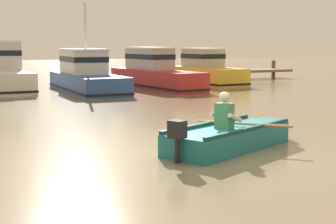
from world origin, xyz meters
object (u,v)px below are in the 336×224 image
object	(u,v)px
rowboat_with_person	(230,137)
moored_boat_white	(3,72)
moored_boat_red	(154,73)
moored_boat_blue	(86,76)
moored_boat_yellow	(206,71)

from	to	relation	value
rowboat_with_person	moored_boat_white	size ratio (longest dim) A/B	0.61
moored_boat_white	moored_boat_red	world-z (taller)	moored_boat_white
moored_boat_white	moored_boat_blue	world-z (taller)	moored_boat_blue
moored_boat_blue	moored_boat_red	bearing A→B (deg)	3.87
moored_boat_red	moored_boat_blue	bearing A→B (deg)	-176.13
rowboat_with_person	moored_boat_white	distance (m)	16.00
moored_boat_white	moored_boat_yellow	world-z (taller)	moored_boat_white
rowboat_with_person	moored_boat_blue	world-z (taller)	moored_boat_blue
moored_boat_red	moored_boat_yellow	bearing A→B (deg)	16.54
moored_boat_blue	moored_boat_red	xyz separation A→B (m)	(3.42, 0.23, 0.03)
moored_boat_red	moored_boat_yellow	size ratio (longest dim) A/B	1.34
rowboat_with_person	moored_boat_red	world-z (taller)	moored_boat_red
rowboat_with_person	moored_boat_yellow	bearing A→B (deg)	63.04
moored_boat_white	moored_boat_red	distance (m)	6.98
rowboat_with_person	moored_boat_red	size ratio (longest dim) A/B	0.51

